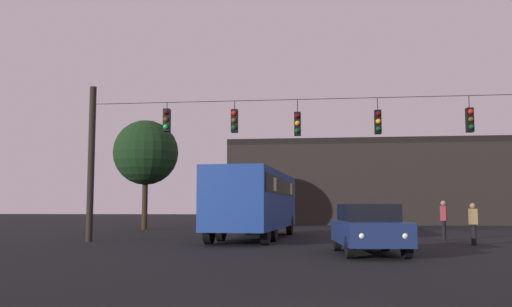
{
  "coord_description": "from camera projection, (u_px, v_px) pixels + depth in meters",
  "views": [
    {
      "loc": [
        0.63,
        -5.78,
        1.42
      ],
      "look_at": [
        -1.8,
        14.52,
        3.41
      ],
      "focal_mm": 38.86,
      "sensor_mm": 36.0,
      "label": 1
    }
  ],
  "objects": [
    {
      "name": "overhead_signal_span",
      "position": [
        306.0,
        147.0,
        22.3
      ],
      "size": [
        18.36,
        0.44,
        6.55
      ],
      "color": "black",
      "rests_on": "ground"
    },
    {
      "name": "pedestrian_crossing_center",
      "position": [
        395.0,
        223.0,
        19.8
      ],
      "size": [
        0.27,
        0.38,
        1.53
      ],
      "color": "black",
      "rests_on": "ground"
    },
    {
      "name": "city_bus",
      "position": [
        256.0,
        198.0,
        25.42
      ],
      "size": [
        3.09,
        11.12,
        3.0
      ],
      "color": "navy",
      "rests_on": "ground"
    },
    {
      "name": "pedestrian_crossing_left",
      "position": [
        473.0,
        222.0,
        20.8
      ],
      "size": [
        0.25,
        0.37,
        1.58
      ],
      "color": "black",
      "rests_on": "ground"
    },
    {
      "name": "tree_left_silhouette",
      "position": [
        146.0,
        153.0,
        35.82
      ],
      "size": [
        4.19,
        4.19,
        7.05
      ],
      "color": "#2D2116",
      "rests_on": "ground"
    },
    {
      "name": "car_near_right",
      "position": [
        368.0,
        228.0,
        16.91
      ],
      "size": [
        2.21,
        4.46,
        1.52
      ],
      "color": "navy",
      "rests_on": "ground"
    },
    {
      "name": "pedestrian_crossing_right",
      "position": [
        444.0,
        218.0,
        23.99
      ],
      "size": [
        0.34,
        0.42,
        1.71
      ],
      "color": "black",
      "rests_on": "ground"
    },
    {
      "name": "ground_plane",
      "position": [
        311.0,
        234.0,
        29.86
      ],
      "size": [
        168.0,
        168.0,
        0.0
      ],
      "primitive_type": "plane",
      "color": "black",
      "rests_on": "ground"
    },
    {
      "name": "corner_building",
      "position": [
        365.0,
        184.0,
        49.91
      ],
      "size": [
        23.2,
        11.57,
        7.06
      ],
      "color": "black",
      "rests_on": "ground"
    }
  ]
}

